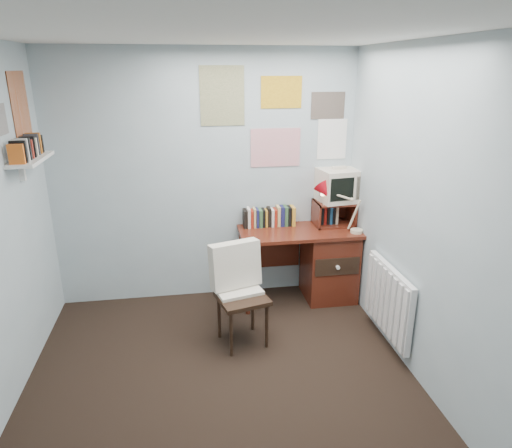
% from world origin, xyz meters
% --- Properties ---
extents(ground, '(3.50, 3.50, 0.00)m').
position_xyz_m(ground, '(0.00, 0.00, 0.00)').
color(ground, black).
rests_on(ground, ground).
extents(back_wall, '(3.00, 0.02, 2.50)m').
position_xyz_m(back_wall, '(0.00, 1.75, 1.25)').
color(back_wall, '#A9BBC2').
rests_on(back_wall, ground).
extents(right_wall, '(0.02, 3.50, 2.50)m').
position_xyz_m(right_wall, '(1.50, 0.00, 1.25)').
color(right_wall, '#A9BBC2').
rests_on(right_wall, ground).
extents(ceiling, '(3.00, 3.50, 0.02)m').
position_xyz_m(ceiling, '(0.00, 0.00, 2.50)').
color(ceiling, white).
rests_on(ceiling, back_wall).
extents(desk, '(1.20, 0.55, 0.76)m').
position_xyz_m(desk, '(1.17, 1.48, 0.41)').
color(desk, '#5C2215').
rests_on(desk, ground).
extents(desk_chair, '(0.53, 0.52, 0.86)m').
position_xyz_m(desk_chair, '(0.23, 0.76, 0.43)').
color(desk_chair, black).
rests_on(desk_chair, ground).
extents(desk_lamp, '(0.33, 0.29, 0.44)m').
position_xyz_m(desk_lamp, '(1.44, 1.32, 0.98)').
color(desk_lamp, '#B80C19').
rests_on(desk_lamp, desk).
extents(tv_riser, '(0.40, 0.30, 0.25)m').
position_xyz_m(tv_riser, '(1.29, 1.59, 0.89)').
color(tv_riser, '#5C2215').
rests_on(tv_riser, desk).
extents(crt_tv, '(0.43, 0.40, 0.36)m').
position_xyz_m(crt_tv, '(1.33, 1.61, 1.19)').
color(crt_tv, beige).
rests_on(crt_tv, tv_riser).
extents(book_row, '(0.60, 0.14, 0.22)m').
position_xyz_m(book_row, '(0.66, 1.66, 0.87)').
color(book_row, '#5C2215').
rests_on(book_row, desk).
extents(radiator, '(0.09, 0.80, 0.60)m').
position_xyz_m(radiator, '(1.46, 0.55, 0.42)').
color(radiator, white).
rests_on(radiator, right_wall).
extents(wall_shelf, '(0.20, 0.62, 0.24)m').
position_xyz_m(wall_shelf, '(-1.40, 1.10, 1.62)').
color(wall_shelf, white).
rests_on(wall_shelf, left_wall).
extents(posters_back, '(1.20, 0.01, 0.90)m').
position_xyz_m(posters_back, '(0.70, 1.74, 1.85)').
color(posters_back, white).
rests_on(posters_back, back_wall).
extents(posters_left, '(0.01, 0.70, 0.60)m').
position_xyz_m(posters_left, '(-1.49, 1.10, 2.00)').
color(posters_left, white).
rests_on(posters_left, left_wall).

